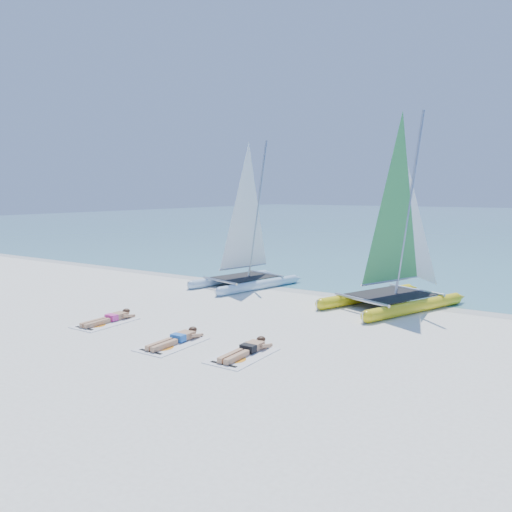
{
  "coord_description": "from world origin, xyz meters",
  "views": [
    {
      "loc": [
        8.61,
        -11.73,
        3.84
      ],
      "look_at": [
        0.23,
        1.2,
        1.85
      ],
      "focal_mm": 35.0,
      "sensor_mm": 36.0,
      "label": 1
    }
  ],
  "objects_px": {
    "catamaran_blue": "(246,241)",
    "towel_c": "(243,356)",
    "catamaran_yellow": "(402,243)",
    "sunbather_a": "(111,318)",
    "towel_a": "(106,323)",
    "sunbather_b": "(177,338)",
    "sunbather_c": "(247,349)",
    "towel_b": "(172,344)"
  },
  "relations": [
    {
      "from": "towel_b",
      "to": "sunbather_b",
      "type": "relative_size",
      "value": 1.07
    },
    {
      "from": "towel_b",
      "to": "towel_c",
      "type": "relative_size",
      "value": 1.0
    },
    {
      "from": "sunbather_a",
      "to": "towel_c",
      "type": "xyz_separation_m",
      "value": [
        5.06,
        -0.43,
        -0.11
      ]
    },
    {
      "from": "towel_c",
      "to": "catamaran_yellow",
      "type": "bearing_deg",
      "value": 78.43
    },
    {
      "from": "sunbather_a",
      "to": "sunbather_b",
      "type": "distance_m",
      "value": 3.1
    },
    {
      "from": "catamaran_blue",
      "to": "sunbather_a",
      "type": "bearing_deg",
      "value": -76.88
    },
    {
      "from": "catamaran_yellow",
      "to": "sunbather_b",
      "type": "distance_m",
      "value": 8.41
    },
    {
      "from": "catamaran_blue",
      "to": "sunbather_b",
      "type": "relative_size",
      "value": 3.56
    },
    {
      "from": "sunbather_a",
      "to": "sunbather_b",
      "type": "bearing_deg",
      "value": -8.98
    },
    {
      "from": "towel_a",
      "to": "sunbather_c",
      "type": "distance_m",
      "value": 5.06
    },
    {
      "from": "catamaran_yellow",
      "to": "towel_a",
      "type": "distance_m",
      "value": 9.89
    },
    {
      "from": "catamaran_blue",
      "to": "towel_c",
      "type": "relative_size",
      "value": 3.32
    },
    {
      "from": "sunbather_b",
      "to": "towel_c",
      "type": "distance_m",
      "value": 2.0
    },
    {
      "from": "towel_c",
      "to": "sunbather_c",
      "type": "distance_m",
      "value": 0.22
    },
    {
      "from": "catamaran_blue",
      "to": "towel_c",
      "type": "bearing_deg",
      "value": -41.71
    },
    {
      "from": "towel_a",
      "to": "towel_b",
      "type": "xyz_separation_m",
      "value": [
        3.07,
        -0.48,
        0.0
      ]
    },
    {
      "from": "catamaran_blue",
      "to": "catamaran_yellow",
      "type": "relative_size",
      "value": 0.91
    },
    {
      "from": "catamaran_yellow",
      "to": "towel_c",
      "type": "bearing_deg",
      "value": -79.49
    },
    {
      "from": "sunbather_a",
      "to": "sunbather_c",
      "type": "bearing_deg",
      "value": -2.69
    },
    {
      "from": "towel_a",
      "to": "sunbather_c",
      "type": "bearing_deg",
      "value": -0.52
    },
    {
      "from": "sunbather_a",
      "to": "sunbather_c",
      "type": "relative_size",
      "value": 1.0
    },
    {
      "from": "catamaran_yellow",
      "to": "sunbather_a",
      "type": "bearing_deg",
      "value": -111.51
    },
    {
      "from": "sunbather_a",
      "to": "catamaran_yellow",
      "type": "bearing_deg",
      "value": 46.41
    },
    {
      "from": "towel_a",
      "to": "sunbather_b",
      "type": "bearing_deg",
      "value": -5.45
    },
    {
      "from": "towel_a",
      "to": "towel_c",
      "type": "relative_size",
      "value": 1.0
    },
    {
      "from": "catamaran_blue",
      "to": "towel_c",
      "type": "xyz_separation_m",
      "value": [
        4.86,
        -7.34,
        -1.82
      ]
    },
    {
      "from": "towel_b",
      "to": "sunbather_a",
      "type": "bearing_deg",
      "value": 167.56
    },
    {
      "from": "catamaran_yellow",
      "to": "sunbather_c",
      "type": "distance_m",
      "value": 7.56
    },
    {
      "from": "catamaran_yellow",
      "to": "sunbather_b",
      "type": "relative_size",
      "value": 3.93
    },
    {
      "from": "towel_c",
      "to": "towel_a",
      "type": "bearing_deg",
      "value": 177.31
    },
    {
      "from": "catamaran_blue",
      "to": "catamaran_yellow",
      "type": "height_order",
      "value": "catamaran_yellow"
    },
    {
      "from": "towel_a",
      "to": "sunbather_b",
      "type": "relative_size",
      "value": 1.07
    },
    {
      "from": "towel_a",
      "to": "sunbather_a",
      "type": "distance_m",
      "value": 0.22
    },
    {
      "from": "catamaran_yellow",
      "to": "towel_b",
      "type": "xyz_separation_m",
      "value": [
        -3.5,
        -7.57,
        -2.13
      ]
    },
    {
      "from": "catamaran_yellow",
      "to": "towel_a",
      "type": "relative_size",
      "value": 3.66
    },
    {
      "from": "towel_a",
      "to": "sunbather_c",
      "type": "xyz_separation_m",
      "value": [
        5.06,
        -0.05,
        0.11
      ]
    },
    {
      "from": "catamaran_yellow",
      "to": "sunbather_a",
      "type": "height_order",
      "value": "catamaran_yellow"
    },
    {
      "from": "catamaran_yellow",
      "to": "sunbather_c",
      "type": "height_order",
      "value": "catamaran_yellow"
    },
    {
      "from": "towel_a",
      "to": "sunbather_a",
      "type": "bearing_deg",
      "value": 90.0
    },
    {
      "from": "catamaran_yellow",
      "to": "towel_b",
      "type": "height_order",
      "value": "catamaran_yellow"
    },
    {
      "from": "towel_a",
      "to": "catamaran_blue",
      "type": "bearing_deg",
      "value": 88.39
    },
    {
      "from": "sunbather_c",
      "to": "catamaran_blue",
      "type": "bearing_deg",
      "value": 124.21
    }
  ]
}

